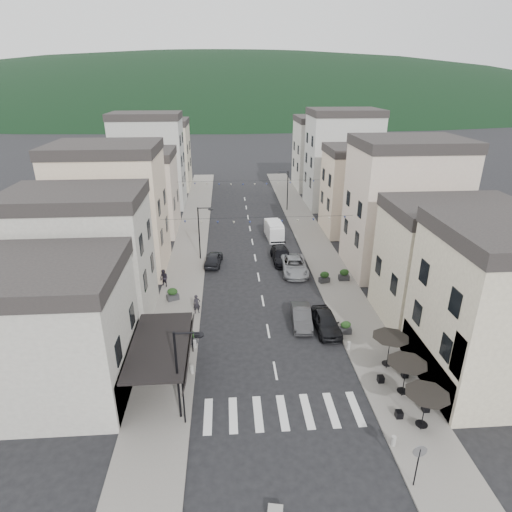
# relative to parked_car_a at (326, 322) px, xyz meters

# --- Properties ---
(ground) EXTENTS (700.00, 700.00, 0.00)m
(ground) POSITION_rel_parked_car_a_xyz_m (-4.60, -10.81, -0.77)
(ground) COLOR black
(ground) RESTS_ON ground
(sidewalk_left) EXTENTS (4.00, 76.00, 0.12)m
(sidewalk_left) POSITION_rel_parked_car_a_xyz_m (-12.10, 21.19, -0.71)
(sidewalk_left) COLOR slate
(sidewalk_left) RESTS_ON ground
(sidewalk_right) EXTENTS (4.00, 76.00, 0.12)m
(sidewalk_right) POSITION_rel_parked_car_a_xyz_m (2.90, 21.19, -0.71)
(sidewalk_right) COLOR slate
(sidewalk_right) RESTS_ON ground
(hill_backdrop) EXTENTS (640.00, 360.00, 70.00)m
(hill_backdrop) POSITION_rel_parked_car_a_xyz_m (-4.60, 289.19, -0.77)
(hill_backdrop) COLOR black
(hill_backdrop) RESTS_ON ground
(boutique_building) EXTENTS (12.00, 8.00, 8.00)m
(boutique_building) POSITION_rel_parked_car_a_xyz_m (-20.10, -5.81, 3.23)
(boutique_building) COLOR #A7A399
(boutique_building) RESTS_ON ground
(bistro_building) EXTENTS (10.00, 8.00, 10.00)m
(bistro_building) POSITION_rel_parked_car_a_xyz_m (9.90, -6.81, 4.23)
(bistro_building) COLOR #B5A990
(bistro_building) RESTS_ON ground
(boutique_awning) EXTENTS (3.77, 7.50, 3.28)m
(boutique_awning) POSITION_rel_parked_car_a_xyz_m (-11.85, -5.81, 2.35)
(boutique_awning) COLOR black
(boutique_awning) RESTS_ON ground
(buildings_row_left) EXTENTS (10.20, 54.16, 14.00)m
(buildings_row_left) POSITION_rel_parked_car_a_xyz_m (-19.10, 26.94, 5.35)
(buildings_row_left) COLOR #A7A399
(buildings_row_left) RESTS_ON ground
(buildings_row_right) EXTENTS (10.20, 54.16, 14.50)m
(buildings_row_right) POSITION_rel_parked_car_a_xyz_m (9.90, 25.78, 5.55)
(buildings_row_right) COLOR #B5A990
(buildings_row_right) RESTS_ON ground
(cafe_terrace) EXTENTS (2.50, 8.10, 2.53)m
(cafe_terrace) POSITION_rel_parked_car_a_xyz_m (3.10, -8.01, 1.59)
(cafe_terrace) COLOR black
(cafe_terrace) RESTS_ON ground
(streetlamp_left_near) EXTENTS (1.70, 0.56, 6.00)m
(streetlamp_left_near) POSITION_rel_parked_car_a_xyz_m (-10.42, -8.81, 2.93)
(streetlamp_left_near) COLOR black
(streetlamp_left_near) RESTS_ON ground
(streetlamp_left_far) EXTENTS (1.70, 0.56, 6.00)m
(streetlamp_left_far) POSITION_rel_parked_car_a_xyz_m (-10.42, 15.19, 2.93)
(streetlamp_left_far) COLOR black
(streetlamp_left_far) RESTS_ON ground
(streetlamp_right_far) EXTENTS (1.70, 0.56, 6.00)m
(streetlamp_right_far) POSITION_rel_parked_car_a_xyz_m (1.22, 33.19, 2.93)
(streetlamp_right_far) COLOR black
(streetlamp_right_far) RESTS_ON ground
(traffic_sign) EXTENTS (0.70, 0.07, 2.70)m
(traffic_sign) POSITION_rel_parked_car_a_xyz_m (1.20, -14.31, 1.16)
(traffic_sign) COLOR black
(traffic_sign) RESTS_ON ground
(bollards) EXTENTS (11.66, 10.26, 0.60)m
(bollards) POSITION_rel_parked_car_a_xyz_m (-4.60, -5.31, -0.35)
(bollards) COLOR gray
(bollards) RESTS_ON ground
(bunting_near) EXTENTS (19.00, 0.28, 0.62)m
(bunting_near) POSITION_rel_parked_car_a_xyz_m (-4.60, 11.19, 4.89)
(bunting_near) COLOR black
(bunting_near) RESTS_ON ground
(bunting_far) EXTENTS (19.00, 0.28, 0.62)m
(bunting_far) POSITION_rel_parked_car_a_xyz_m (-4.60, 27.19, 4.89)
(bunting_far) COLOR black
(bunting_far) RESTS_ON ground
(parked_car_a) EXTENTS (1.99, 4.58, 1.54)m
(parked_car_a) POSITION_rel_parked_car_a_xyz_m (0.00, 0.00, 0.00)
(parked_car_a) COLOR black
(parked_car_a) RESTS_ON ground
(parked_car_b) EXTENTS (1.79, 4.37, 1.41)m
(parked_car_b) POSITION_rel_parked_car_a_xyz_m (-1.80, 1.00, -0.06)
(parked_car_b) COLOR #2F3032
(parked_car_b) RESTS_ON ground
(parked_car_c) EXTENTS (2.78, 5.63, 1.54)m
(parked_car_c) POSITION_rel_parked_car_a_xyz_m (-0.84, 11.01, 0.00)
(parked_car_c) COLOR gray
(parked_car_c) RESTS_ON ground
(parked_car_d) EXTENTS (2.23, 5.08, 1.45)m
(parked_car_d) POSITION_rel_parked_car_a_xyz_m (-1.80, 13.96, -0.04)
(parked_car_d) COLOR black
(parked_car_d) RESTS_ON ground
(parked_car_e) EXTENTS (2.17, 4.34, 1.42)m
(parked_car_e) POSITION_rel_parked_car_a_xyz_m (-9.20, 13.58, -0.06)
(parked_car_e) COLOR black
(parked_car_e) RESTS_ON ground
(delivery_van) EXTENTS (2.10, 4.64, 2.17)m
(delivery_van) POSITION_rel_parked_car_a_xyz_m (-1.79, 21.43, 0.30)
(delivery_van) COLOR silver
(delivery_van) RESTS_ON ground
(pedestrian_a) EXTENTS (0.70, 0.55, 1.68)m
(pedestrian_a) POSITION_rel_parked_car_a_xyz_m (-10.40, 3.27, 0.19)
(pedestrian_a) COLOR black
(pedestrian_a) RESTS_ON sidewalk_left
(pedestrian_b) EXTENTS (1.07, 1.00, 1.75)m
(pedestrian_b) POSITION_rel_parked_car_a_xyz_m (-13.80, 8.51, 0.23)
(pedestrian_b) COLOR black
(pedestrian_b) RESTS_ON sidewalk_left
(concrete_block_c) EXTENTS (0.78, 0.63, 0.40)m
(concrete_block_c) POSITION_rel_parked_car_a_xyz_m (-5.79, -15.29, -0.57)
(concrete_block_c) COLOR gray
(concrete_block_c) RESTS_ON ground
(planter_la) EXTENTS (1.04, 0.80, 1.03)m
(planter_la) POSITION_rel_parked_car_a_xyz_m (-10.60, -1.22, -0.15)
(planter_la) COLOR #2F3032
(planter_la) RESTS_ON sidewalk_left
(planter_lb) EXTENTS (1.19, 0.96, 1.17)m
(planter_lb) POSITION_rel_parked_car_a_xyz_m (-12.71, 5.74, -0.08)
(planter_lb) COLOR #2E2F31
(planter_lb) RESTS_ON sidewalk_left
(planter_ra) EXTENTS (0.96, 0.57, 1.05)m
(planter_ra) POSITION_rel_parked_car_a_xyz_m (1.40, -0.70, -0.14)
(planter_ra) COLOR #2C2C2F
(planter_ra) RESTS_ON sidewalk_right
(planter_rb) EXTENTS (1.13, 0.83, 1.13)m
(planter_rb) POSITION_rel_parked_car_a_xyz_m (1.72, 8.32, -0.10)
(planter_rb) COLOR #2B2B2E
(planter_rb) RESTS_ON sidewalk_right
(planter_rc) EXTENTS (1.04, 0.58, 1.16)m
(planter_rc) POSITION_rel_parked_car_a_xyz_m (3.77, 8.68, -0.08)
(planter_rc) COLOR #29292B
(planter_rc) RESTS_ON sidewalk_right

